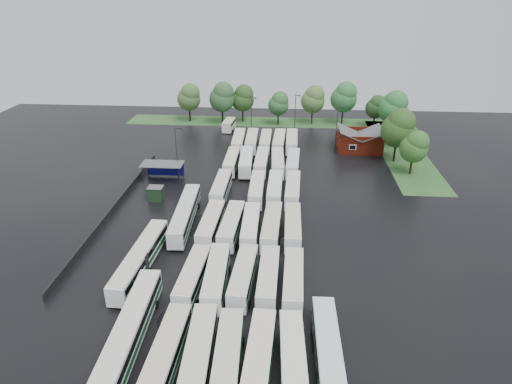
# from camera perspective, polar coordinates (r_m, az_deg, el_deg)

# --- Properties ---
(ground) EXTENTS (160.00, 160.00, 0.00)m
(ground) POSITION_cam_1_polar(r_m,az_deg,el_deg) (70.75, -2.34, -5.87)
(ground) COLOR black
(ground) RESTS_ON ground
(brick_building) EXTENTS (10.07, 8.60, 5.39)m
(brick_building) POSITION_cam_1_polar(r_m,az_deg,el_deg) (109.98, 12.77, 6.07)
(brick_building) COLOR maroon
(brick_building) RESTS_ON ground
(wash_shed) EXTENTS (8.20, 4.20, 3.58)m
(wash_shed) POSITION_cam_1_polar(r_m,az_deg,el_deg) (92.15, -11.55, 3.25)
(wash_shed) COLOR #2D2D30
(wash_shed) RESTS_ON ground
(utility_hut) EXTENTS (2.70, 2.20, 2.62)m
(utility_hut) POSITION_cam_1_polar(r_m,az_deg,el_deg) (84.21, -12.42, -0.18)
(utility_hut) COLOR black
(utility_hut) RESTS_ON ground
(grass_strip_north) EXTENTS (80.00, 10.00, 0.01)m
(grass_strip_north) POSITION_cam_1_polar(r_m,az_deg,el_deg) (130.41, 1.71, 8.75)
(grass_strip_north) COLOR #2E5B26
(grass_strip_north) RESTS_ON ground
(grass_strip_east) EXTENTS (10.00, 50.00, 0.01)m
(grass_strip_east) POSITION_cam_1_polar(r_m,az_deg,el_deg) (112.55, 17.74, 4.92)
(grass_strip_east) COLOR #2E5B26
(grass_strip_east) RESTS_ON ground
(west_fence) EXTENTS (0.10, 50.00, 1.20)m
(west_fence) POSITION_cam_1_polar(r_m,az_deg,el_deg) (82.52, -17.23, -1.85)
(west_fence) COLOR #2D2D30
(west_fence) RESTS_ON ground
(bus_r0c0) EXTENTS (2.76, 11.88, 3.29)m
(bus_r0c0) POSITION_cam_1_polar(r_m,az_deg,el_deg) (50.10, -11.04, -18.93)
(bus_r0c0) COLOR white
(bus_r0c0) RESTS_ON ground
(bus_r0c1) EXTENTS (3.14, 12.25, 3.38)m
(bus_r0c1) POSITION_cam_1_polar(r_m,az_deg,el_deg) (49.35, -7.11, -19.33)
(bus_r0c1) COLOR white
(bus_r0c1) RESTS_ON ground
(bus_r0c2) EXTENTS (3.01, 12.03, 3.32)m
(bus_r0c2) POSITION_cam_1_polar(r_m,az_deg,el_deg) (48.67, -3.54, -19.97)
(bus_r0c2) COLOR white
(bus_r0c2) RESTS_ON ground
(bus_r0c3) EXTENTS (3.04, 12.10, 3.34)m
(bus_r0c3) POSITION_cam_1_polar(r_m,az_deg,el_deg) (48.48, 0.38, -20.11)
(bus_r0c3) COLOR white
(bus_r0c3) RESTS_ON ground
(bus_r0c4) EXTENTS (3.02, 11.83, 3.27)m
(bus_r0c4) POSITION_cam_1_polar(r_m,az_deg,el_deg) (48.65, 4.60, -20.09)
(bus_r0c4) COLOR white
(bus_r0c4) RESTS_ON ground
(bus_r1c0) EXTENTS (2.94, 11.59, 3.20)m
(bus_r1c0) POSITION_cam_1_polar(r_m,az_deg,el_deg) (59.88, -7.91, -10.43)
(bus_r1c0) COLOR white
(bus_r1c0) RESTS_ON ground
(bus_r1c1) EXTENTS (3.02, 12.15, 3.36)m
(bus_r1c1) POSITION_cam_1_polar(r_m,az_deg,el_deg) (59.32, -4.99, -10.54)
(bus_r1c1) COLOR white
(bus_r1c1) RESTS_ON ground
(bus_r1c2) EXTENTS (3.07, 11.77, 3.24)m
(bus_r1c2) POSITION_cam_1_polar(r_m,az_deg,el_deg) (59.34, -1.61, -10.50)
(bus_r1c2) COLOR white
(bus_r1c2) RESTS_ON ground
(bus_r1c3) EXTENTS (2.62, 11.55, 3.21)m
(bus_r1c3) POSITION_cam_1_polar(r_m,az_deg,el_deg) (59.08, 1.55, -10.70)
(bus_r1c3) COLOR white
(bus_r1c3) RESTS_ON ground
(bus_r1c4) EXTENTS (2.71, 11.66, 3.23)m
(bus_r1c4) POSITION_cam_1_polar(r_m,az_deg,el_deg) (58.79, 4.68, -10.98)
(bus_r1c4) COLOR white
(bus_r1c4) RESTS_ON ground
(bus_r2c0) EXTENTS (2.87, 12.11, 3.35)m
(bus_r2c0) POSITION_cam_1_polar(r_m,az_deg,el_deg) (71.20, -5.66, -4.05)
(bus_r2c0) COLOR white
(bus_r2c0) RESTS_ON ground
(bus_r2c1) EXTENTS (3.05, 12.08, 3.33)m
(bus_r2c1) POSITION_cam_1_polar(r_m,az_deg,el_deg) (70.74, -3.10, -4.17)
(bus_r2c1) COLOR white
(bus_r2c1) RESTS_ON ground
(bus_r2c2) EXTENTS (2.65, 11.62, 3.22)m
(bus_r2c2) POSITION_cam_1_polar(r_m,az_deg,el_deg) (70.43, -0.68, -4.33)
(bus_r2c2) COLOR white
(bus_r2c2) RESTS_ON ground
(bus_r2c3) EXTENTS (2.95, 12.15, 3.36)m
(bus_r2c3) POSITION_cam_1_polar(r_m,az_deg,el_deg) (70.25, 1.96, -4.36)
(bus_r2c3) COLOR white
(bus_r2c3) RESTS_ON ground
(bus_r2c4) EXTENTS (2.52, 11.68, 3.25)m
(bus_r2c4) POSITION_cam_1_polar(r_m,az_deg,el_deg) (70.47, 4.60, -4.39)
(bus_r2c4) COLOR white
(bus_r2c4) RESTS_ON ground
(bus_r3c0) EXTENTS (2.61, 11.85, 3.29)m
(bus_r3c0) POSITION_cam_1_polar(r_m,az_deg,el_deg) (83.53, -4.37, 0.52)
(bus_r3c0) COLOR white
(bus_r3c0) RESTS_ON ground
(bus_r3c2) EXTENTS (2.60, 11.74, 3.26)m
(bus_r3c2) POSITION_cam_1_polar(r_m,az_deg,el_deg) (82.70, 0.11, 0.33)
(bus_r3c2) COLOR white
(bus_r3c2) RESTS_ON ground
(bus_r3c3) EXTENTS (2.63, 11.91, 3.31)m
(bus_r3c3) POSITION_cam_1_polar(r_m,az_deg,el_deg) (82.82, 2.37, 0.36)
(bus_r3c3) COLOR white
(bus_r3c3) RESTS_ON ground
(bus_r3c4) EXTENTS (2.90, 11.90, 3.29)m
(bus_r3c4) POSITION_cam_1_polar(r_m,az_deg,el_deg) (82.86, 4.61, 0.30)
(bus_r3c4) COLOR white
(bus_r3c4) RESTS_ON ground
(bus_r4c0) EXTENTS (2.51, 11.57, 3.22)m
(bus_r4c0) POSITION_cam_1_polar(r_m,az_deg,el_deg) (95.90, -3.06, 3.82)
(bus_r4c0) COLOR white
(bus_r4c0) RESTS_ON ground
(bus_r4c1) EXTENTS (3.03, 12.16, 3.36)m
(bus_r4c1) POSITION_cam_1_polar(r_m,az_deg,el_deg) (95.47, -1.22, 3.80)
(bus_r4c1) COLOR white
(bus_r4c1) RESTS_ON ground
(bus_r4c2) EXTENTS (2.67, 11.93, 3.31)m
(bus_r4c2) POSITION_cam_1_polar(r_m,az_deg,el_deg) (95.44, 0.72, 3.78)
(bus_r4c2) COLOR white
(bus_r4c2) RESTS_ON ground
(bus_r4c3) EXTENTS (3.03, 12.04, 3.32)m
(bus_r4c3) POSITION_cam_1_polar(r_m,az_deg,el_deg) (94.94, 2.72, 3.64)
(bus_r4c3) COLOR white
(bus_r4c3) RESTS_ON ground
(bus_r4c4) EXTENTS (2.97, 11.77, 3.25)m
(bus_r4c4) POSITION_cam_1_polar(r_m,az_deg,el_deg) (95.02, 4.63, 3.58)
(bus_r4c4) COLOR white
(bus_r4c4) RESTS_ON ground
(bus_r5c0) EXTENTS (2.94, 12.17, 3.37)m
(bus_r5c0) POSITION_cam_1_polar(r_m,az_deg,el_deg) (108.27, -2.18, 6.37)
(bus_r5c0) COLOR white
(bus_r5c0) RESTS_ON ground
(bus_r5c1) EXTENTS (2.79, 12.13, 3.36)m
(bus_r5c1) POSITION_cam_1_polar(r_m,az_deg,el_deg) (108.20, -0.53, 6.38)
(bus_r5c1) COLOR white
(bus_r5c1) RESTS_ON ground
(bus_r5c2) EXTENTS (2.47, 11.54, 3.21)m
(bus_r5c2) POSITION_cam_1_polar(r_m,az_deg,el_deg) (108.27, 1.22, 6.34)
(bus_r5c2) COLOR white
(bus_r5c2) RESTS_ON ground
(bus_r5c3) EXTENTS (2.92, 12.18, 3.37)m
(bus_r5c3) POSITION_cam_1_polar(r_m,az_deg,el_deg) (107.83, 2.90, 6.28)
(bus_r5c3) COLOR white
(bus_r5c3) RESTS_ON ground
(bus_r5c4) EXTENTS (2.72, 12.12, 3.36)m
(bus_r5c4) POSITION_cam_1_polar(r_m,az_deg,el_deg) (108.11, 4.49, 6.28)
(bus_r5c4) COLOR white
(bus_r5c4) RESTS_ON ground
(artic_bus_west_a) EXTENTS (3.12, 18.24, 3.37)m
(artic_bus_west_a) POSITION_cam_1_polar(r_m,az_deg,el_deg) (53.40, -15.39, -16.11)
(artic_bus_west_a) COLOR white
(artic_bus_west_a) RESTS_ON ground
(artic_bus_west_b) EXTENTS (3.31, 17.84, 3.29)m
(artic_bus_west_b) POSITION_cam_1_polar(r_m,az_deg,el_deg) (74.91, -8.88, -2.71)
(artic_bus_west_b) COLOR white
(artic_bus_west_b) RESTS_ON ground
(artic_bus_west_c) EXTENTS (3.28, 17.61, 3.25)m
(artic_bus_west_c) POSITION_cam_1_polar(r_m,az_deg,el_deg) (64.64, -14.26, -8.08)
(artic_bus_west_c) COLOR white
(artic_bus_west_c) RESTS_ON ground
(artic_bus_east) EXTENTS (2.77, 17.60, 3.26)m
(artic_bus_east) POSITION_cam_1_polar(r_m,az_deg,el_deg) (48.61, 9.14, -20.43)
(artic_bus_east) COLOR white
(artic_bus_east) RESTS_ON ground
(minibus) EXTENTS (2.93, 6.70, 2.85)m
(minibus) POSITION_cam_1_polar(r_m,az_deg,el_deg) (122.26, -3.42, 8.39)
(minibus) COLOR white
(minibus) RESTS_ON ground
(tree_north_0) EXTENTS (6.49, 6.49, 10.74)m
(tree_north_0) POSITION_cam_1_polar(r_m,az_deg,el_deg) (130.64, -8.33, 11.66)
(tree_north_0) COLOR black
(tree_north_0) RESTS_ON ground
(tree_north_1) EXTENTS (7.01, 7.01, 11.62)m
(tree_north_1) POSITION_cam_1_polar(r_m,az_deg,el_deg) (127.40, -4.21, 11.78)
(tree_north_1) COLOR black
(tree_north_1) RESTS_ON ground
(tree_north_2) EXTENTS (6.38, 6.38, 10.56)m
(tree_north_2) POSITION_cam_1_polar(r_m,az_deg,el_deg) (128.97, -1.62, 11.69)
(tree_north_2) COLOR black
(tree_north_2) RESTS_ON ground
(tree_north_3) EXTENTS (5.61, 5.61, 9.30)m
(tree_north_3) POSITION_cam_1_polar(r_m,az_deg,el_deg) (126.29, 2.89, 11.00)
(tree_north_3) COLOR black
(tree_north_3) RESTS_ON ground
(tree_north_4) EXTENTS (6.48, 6.48, 10.73)m
(tree_north_4) POSITION_cam_1_polar(r_m,az_deg,el_deg) (127.85, 7.19, 11.44)
(tree_north_4) COLOR #302116
(tree_north_4) RESTS_ON ground
(tree_north_5) EXTENTS (7.14, 7.14, 11.82)m
(tree_north_5) POSITION_cam_1_polar(r_m,az_deg,el_deg) (128.72, 11.00, 11.60)
(tree_north_5) COLOR black
(tree_north_5) RESTS_ON ground
(tree_north_6) EXTENTS (5.34, 5.34, 8.84)m
(tree_north_6) POSITION_cam_1_polar(r_m,az_deg,el_deg) (128.06, 14.79, 10.28)
(tree_north_6) COLOR black
(tree_north_6) RESTS_ON ground
(tree_east_0) EXTENTS (5.66, 5.66, 9.37)m
(tree_east_0) POSITION_cam_1_polar(r_m,az_deg,el_deg) (97.22, 19.25, 5.40)
(tree_east_0) COLOR black
(tree_east_0) RESTS_ON ground
(tree_east_1) EXTENTS (7.24, 7.24, 11.99)m
(tree_east_1) POSITION_cam_1_polar(r_m,az_deg,el_deg) (102.93, 17.43, 7.68)
(tree_east_1) COLOR black
(tree_east_1) RESTS_ON ground
(tree_east_2) EXTENTS (5.68, 5.68, 9.41)m
(tree_east_2) POSITION_cam_1_polar(r_m,az_deg,el_deg) (113.12, 17.67, 8.26)
(tree_east_2) COLOR black
(tree_east_2) RESTS_ON ground
(tree_east_3) EXTENTS (7.16, 7.16, 11.87)m
(tree_east_3) POSITION_cam_1_polar(r_m,az_deg,el_deg) (120.61, 16.87, 10.13)
(tree_east_3) COLOR #341F15
(tree_east_3) RESTS_ON ground
(tree_east_4) EXTENTS (5.27, 5.27, 8.73)m
(tree_east_4) POSITION_cam_1_polar(r_m,az_deg,el_deg) (129.28, 15.96, 10.25)
(tree_east_4) COLOR black
(tree_east_4) RESTS_ON ground
(lamp_post_ne) EXTENTS (1.67, 0.32, 10.81)m
(lamp_post_ne) POSITION_cam_1_polar(r_m,az_deg,el_deg) (106.00, 10.14, 8.10)
(lamp_post_ne) COLOR #2D2D30
(lamp_post_ne) RESTS_ON ground
(lamp_post_nw) EXTENTS (1.62, 0.31, 10.50)m
(lamp_post_nw) POSITION_cam_1_polar(r_m,az_deg,el_deg) (91.53, -9.84, 5.32)
(lamp_post_nw) COLOR #2D2D30
(lamp_post_nw) RESTS_ON ground
(lamp_post_back_w) EXTENTS (1.47, 0.29, 9.55)m
(lamp_post_back_w) POSITION_cam_1_polar(r_m,az_deg,el_deg) (118.12, -0.52, 9.84)
(lamp_post_back_w) COLOR #2D2D30
(lamp_post_back_w) RESTS_ON ground
(lamp_post_back_e) EXTENTS (1.50, 0.29, 9.72)m
(lamp_post_back_e) POSITION_cam_1_polar(r_m,az_deg,el_deg) (120.52, 4.99, 10.10)
(lamp_post_back_e) COLOR #2D2D30
(lamp_post_back_e) RESTS_ON ground
(puddle_0) EXTENTS (5.70, 5.70, 0.01)m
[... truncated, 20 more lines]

